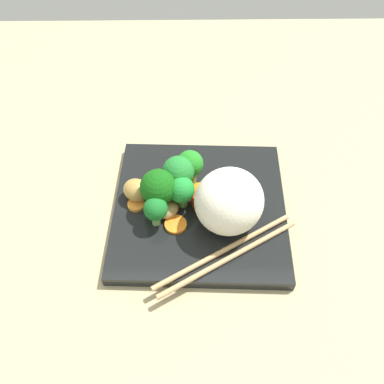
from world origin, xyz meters
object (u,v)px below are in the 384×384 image
object	(u,v)px
rice_mound	(229,201)
chopstick_pair	(226,254)
square_plate	(200,208)
broccoli_floret_1	(178,172)
carrot_slice_5	(163,190)

from	to	relation	value
rice_mound	chopstick_pair	bearing A→B (deg)	-4.75
chopstick_pair	rice_mound	bearing A→B (deg)	54.96
rice_mound	chopstick_pair	xyz separation A→B (cm)	(5.63, -0.47, -4.06)
square_plate	rice_mound	size ratio (longest dim) A/B	2.60
broccoli_floret_1	carrot_slice_5	distance (cm)	4.39
rice_mound	broccoli_floret_1	bearing A→B (deg)	-129.42
rice_mound	carrot_slice_5	distance (cm)	11.36
rice_mound	carrot_slice_5	bearing A→B (deg)	-120.86
square_plate	rice_mound	world-z (taller)	rice_mound
rice_mound	broccoli_floret_1	size ratio (longest dim) A/B	1.46
broccoli_floret_1	chopstick_pair	world-z (taller)	broccoli_floret_1
square_plate	rice_mound	bearing A→B (deg)	52.57
rice_mound	square_plate	bearing A→B (deg)	-127.43
carrot_slice_5	chopstick_pair	distance (cm)	14.04
rice_mound	carrot_slice_5	xyz separation A→B (cm)	(-5.44, -9.10, -4.06)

